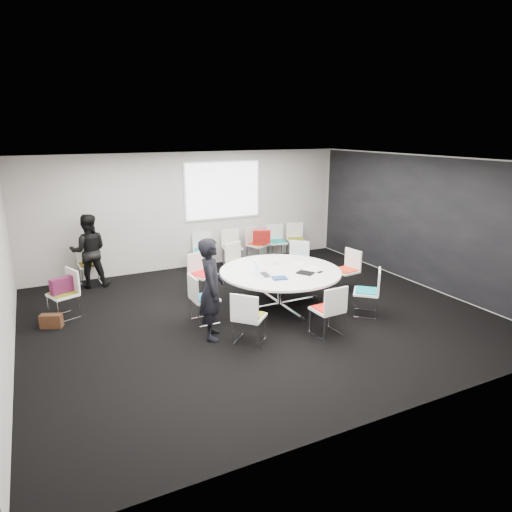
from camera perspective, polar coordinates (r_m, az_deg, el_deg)
name	(u,v)px	position (r m, az deg, el deg)	size (l,w,h in m)	color
room_shell	(261,241)	(8.13, 0.58, 1.95)	(8.08, 7.08, 2.88)	black
conference_table	(280,279)	(8.73, 3.05, -2.92)	(2.30, 2.30, 0.73)	silver
projection_screen	(223,190)	(11.44, -4.15, 8.19)	(1.90, 0.03, 1.35)	white
chair_ring_a	(345,278)	(9.82, 11.12, -2.76)	(0.50, 0.51, 0.88)	silver
chair_ring_b	(296,269)	(10.34, 5.08, -1.58)	(0.64, 0.64, 0.88)	silver
chair_ring_c	(239,270)	(10.18, -2.12, -1.81)	(0.59, 0.58, 0.88)	silver
chair_ring_d	(203,283)	(9.44, -6.62, -3.31)	(0.60, 0.59, 0.88)	silver
chair_ring_e	(204,307)	(8.16, -6.50, -6.41)	(0.46, 0.47, 0.88)	silver
chair_ring_f	(249,327)	(7.35, -0.89, -8.85)	(0.64, 0.64, 0.88)	silver
chair_ring_g	(327,319)	(7.72, 8.90, -7.82)	(0.48, 0.47, 0.88)	silver
chair_ring_h	(366,301)	(8.66, 13.64, -5.44)	(0.64, 0.64, 0.88)	silver
chair_back_a	(203,258)	(11.24, -6.66, -0.21)	(0.57, 0.56, 0.88)	silver
chair_back_b	(232,254)	(11.51, -3.00, 0.25)	(0.53, 0.52, 0.88)	silver
chair_back_c	(257,251)	(11.78, 0.18, 0.63)	(0.60, 0.59, 0.88)	silver
chair_back_d	(277,248)	(12.06, 2.60, 0.98)	(0.53, 0.52, 0.88)	silver
chair_back_e	(296,246)	(12.32, 5.00, 1.25)	(0.58, 0.57, 0.88)	silver
chair_spare_left	(65,303)	(9.00, -22.79, -5.45)	(0.59, 0.59, 0.88)	silver
chair_person_back	(90,272)	(10.70, -20.02, -1.90)	(0.49, 0.47, 0.88)	silver
person_main	(211,289)	(7.38, -5.60, -4.10)	(0.61, 0.40, 1.68)	black
person_back	(89,251)	(10.40, -20.17, 0.60)	(0.78, 0.60, 1.60)	black
laptop	(267,274)	(8.39, 1.44, -2.30)	(0.29, 0.19, 0.02)	#333338
laptop_lid	(257,267)	(8.39, 0.07, -1.43)	(0.30, 0.02, 0.22)	silver
notebook_black	(305,273)	(8.52, 6.19, -2.11)	(0.22, 0.30, 0.02)	black
tablet_folio	(280,278)	(8.19, 2.96, -2.76)	(0.26, 0.20, 0.03)	navy
papers_right	(298,263)	(9.14, 5.29, -0.91)	(0.30, 0.21, 0.00)	silver
papers_front	(312,268)	(8.86, 7.01, -1.49)	(0.30, 0.21, 0.00)	silver
cup	(276,263)	(9.01, 2.47, -0.82)	(0.08, 0.08, 0.09)	white
phone	(320,272)	(8.62, 8.00, -2.01)	(0.14, 0.07, 0.01)	black
maroon_bag	(62,285)	(8.88, -23.11, -3.40)	(0.40, 0.14, 0.28)	#581737
brown_bag	(51,321)	(8.71, -24.22, -7.41)	(0.36, 0.16, 0.24)	#3C2213
red_jacket	(262,237)	(11.48, 0.71, 2.42)	(0.44, 0.10, 0.35)	#A91814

